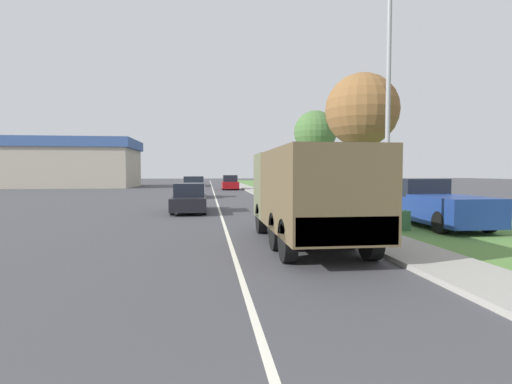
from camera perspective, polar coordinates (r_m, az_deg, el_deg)
ground_plane at (r=40.52m, az=-6.04°, el=-0.11°), size 180.00×180.00×0.00m
lane_centre_stripe at (r=40.52m, az=-6.04°, el=-0.11°), size 0.12×120.00×0.00m
sidewalk_right at (r=40.84m, az=0.28°, el=0.01°), size 1.80×120.00×0.12m
grass_strip_right at (r=41.63m, az=6.30°, el=-0.02°), size 7.00×120.00×0.02m
military_truck at (r=11.54m, az=7.33°, el=0.19°), size 2.31×6.77×2.73m
car_nearest_ahead at (r=21.25m, az=-9.46°, el=-0.99°), size 1.75×4.63×1.51m
car_second_ahead at (r=33.42m, az=-8.86°, el=0.56°), size 1.80×4.09×1.74m
car_third_ahead at (r=47.41m, az=-3.73°, el=1.25°), size 1.87×4.08×1.73m
pickup_truck at (r=16.98m, az=23.80°, el=-1.53°), size 1.98×5.33×1.81m
lamp_post at (r=12.87m, az=17.54°, el=13.52°), size 1.69×0.24×7.42m
tree_mid_right at (r=22.41m, az=14.91°, el=11.20°), size 3.89×3.89×7.33m
tree_far_right at (r=37.52m, az=8.47°, el=8.42°), size 3.92×3.92×7.73m
utility_box at (r=15.20m, az=19.93°, el=-3.83°), size 0.55×0.45×0.70m
building_distant at (r=61.41m, az=-25.67°, el=3.75°), size 19.43×12.15×6.60m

